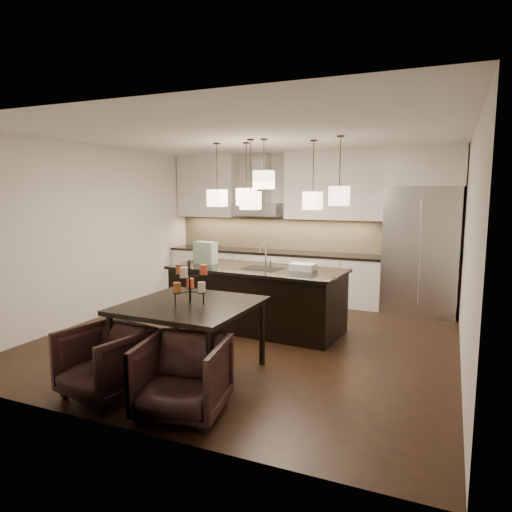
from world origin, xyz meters
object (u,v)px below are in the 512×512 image
at_px(island_body, 257,299).
at_px(armchair_right, 183,377).
at_px(armchair_left, 105,362).
at_px(refrigerator, 421,251).
at_px(dining_table, 191,339).

relative_size(island_body, armchair_right, 3.21).
bearing_deg(armchair_left, island_body, 91.71).
relative_size(armchair_left, armchair_right, 0.99).
bearing_deg(refrigerator, island_body, -138.86).
relative_size(island_body, dining_table, 1.83).
xyz_separation_m(refrigerator, armchair_right, (-1.76, -4.69, -0.72)).
relative_size(refrigerator, armchair_right, 2.72).
height_order(island_body, armchair_left, island_body).
xyz_separation_m(armchair_left, armchair_right, (0.93, -0.02, 0.00)).
xyz_separation_m(dining_table, armchair_right, (0.42, -0.84, -0.06)).
bearing_deg(dining_table, armchair_right, -61.83).
relative_size(refrigerator, island_body, 0.85).
height_order(armchair_left, armchair_right, armchair_right).
height_order(island_body, armchair_right, island_body).
bearing_deg(island_body, armchair_left, -95.90).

